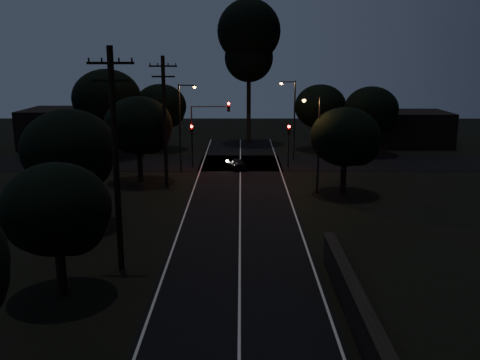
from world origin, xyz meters
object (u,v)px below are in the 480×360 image
object	(u,v)px
utility_pole_mid	(116,157)
tall_pine	(249,40)
utility_pole_far	(165,120)
signal_right	(289,138)
signal_mast	(209,122)
streetlight_b	(293,114)
car	(237,164)
signal_left	(192,138)
streetlight_c	(317,138)
streetlight_a	(182,122)

from	to	relation	value
utility_pole_mid	tall_pine	bearing A→B (deg)	80.07
utility_pole_far	signal_right	distance (m)	13.53
signal_mast	streetlight_b	world-z (taller)	streetlight_b
streetlight_b	car	xyz separation A→B (m)	(-5.63, -4.86, -4.12)
signal_left	signal_mast	size ratio (longest dim) A/B	0.66
signal_mast	tall_pine	bearing A→B (deg)	75.38
utility_pole_mid	car	bearing A→B (deg)	76.76
tall_pine	streetlight_c	xyz separation A→B (m)	(4.83, -25.00, -7.91)
streetlight_b	car	size ratio (longest dim) A/B	2.67
streetlight_a	streetlight_c	distance (m)	13.72
signal_right	streetlight_a	distance (m)	10.26
signal_left	signal_mast	bearing A→B (deg)	0.13
utility_pole_mid	signal_mast	xyz separation A→B (m)	(3.09, 24.99, -1.40)
utility_pole_mid	car	distance (m)	25.35
utility_pole_far	signal_right	size ratio (longest dim) A/B	2.56
signal_left	car	distance (m)	4.94
tall_pine	signal_mast	distance (m)	17.42
signal_right	streetlight_b	bearing A→B (deg)	80.00
signal_mast	signal_right	bearing A→B (deg)	-0.03
car	utility_pole_mid	bearing A→B (deg)	61.58
signal_right	streetlight_c	xyz separation A→B (m)	(1.23, -9.99, 1.51)
tall_pine	streetlight_a	xyz separation A→B (m)	(-6.31, -17.00, -7.63)
streetlight_b	tall_pine	bearing A→B (deg)	111.38
tall_pine	streetlight_a	world-z (taller)	tall_pine
signal_right	signal_mast	world-z (taller)	signal_mast
utility_pole_far	streetlight_c	world-z (taller)	utility_pole_far
streetlight_c	utility_pole_far	bearing A→B (deg)	170.40
signal_left	car	xyz separation A→B (m)	(4.28, -0.84, -2.33)
streetlight_c	car	bearing A→B (deg)	123.92
utility_pole_mid	signal_mast	bearing A→B (deg)	82.96
utility_pole_mid	utility_pole_far	world-z (taller)	utility_pole_mid
utility_pole_far	tall_pine	size ratio (longest dim) A/B	0.62
signal_left	utility_pole_far	bearing A→B (deg)	-99.94
signal_mast	streetlight_c	size ratio (longest dim) A/B	0.83
utility_pole_far	signal_mast	world-z (taller)	utility_pole_far
streetlight_c	streetlight_b	bearing A→B (deg)	92.14
tall_pine	streetlight_b	xyz separation A→B (m)	(4.31, -11.00, -7.63)
utility_pole_mid	streetlight_b	size ratio (longest dim) A/B	1.38
signal_left	signal_mast	world-z (taller)	signal_mast
signal_right	car	distance (m)	5.51
tall_pine	signal_right	bearing A→B (deg)	-76.51
signal_right	utility_pole_far	bearing A→B (deg)	-143.00
utility_pole_far	signal_mast	size ratio (longest dim) A/B	1.68
tall_pine	streetlight_c	bearing A→B (deg)	-79.07
car	tall_pine	bearing A→B (deg)	-109.93
signal_right	streetlight_c	size ratio (longest dim) A/B	0.55
utility_pole_mid	streetlight_c	size ratio (longest dim) A/B	1.47
streetlight_c	streetlight_a	bearing A→B (deg)	144.31
utility_pole_far	streetlight_b	bearing A→B (deg)	46.70
utility_pole_mid	streetlight_a	bearing A→B (deg)	88.27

